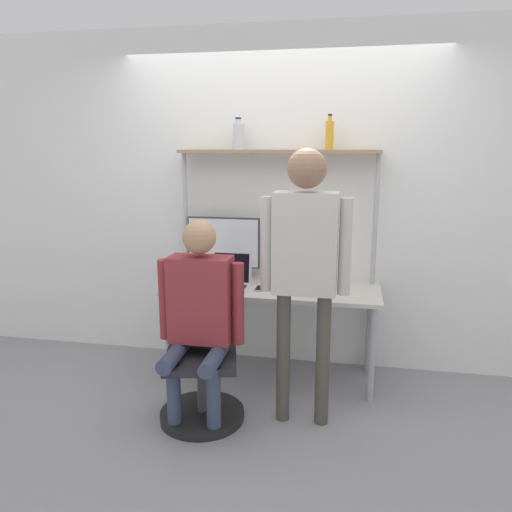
# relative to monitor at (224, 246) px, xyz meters

# --- Properties ---
(ground_plane) EXTENTS (12.00, 12.00, 0.00)m
(ground_plane) POSITION_rel_monitor_xyz_m (0.43, -0.52, -1.00)
(ground_plane) COLOR gray
(wall_back) EXTENTS (8.00, 0.06, 2.70)m
(wall_back) POSITION_rel_monitor_xyz_m (0.43, 0.19, 0.35)
(wall_back) COLOR white
(wall_back) RESTS_ON ground_plane
(desk) EXTENTS (1.62, 0.66, 0.74)m
(desk) POSITION_rel_monitor_xyz_m (0.43, -0.17, -0.35)
(desk) COLOR beige
(desk) RESTS_ON ground_plane
(shelf_unit) EXTENTS (1.54, 0.22, 1.76)m
(shelf_unit) POSITION_rel_monitor_xyz_m (0.43, 0.03, 0.44)
(shelf_unit) COLOR #997A56
(shelf_unit) RESTS_ON ground_plane
(monitor) EXTENTS (0.59, 0.24, 0.50)m
(monitor) POSITION_rel_monitor_xyz_m (0.00, 0.00, 0.00)
(monitor) COLOR #333338
(monitor) RESTS_ON desk
(laptop) EXTENTS (0.31, 0.26, 0.26)m
(laptop) POSITION_rel_monitor_xyz_m (0.11, -0.23, -0.19)
(laptop) COLOR silver
(laptop) RESTS_ON desk
(cell_phone) EXTENTS (0.07, 0.15, 0.01)m
(cell_phone) POSITION_rel_monitor_xyz_m (0.35, -0.27, -0.26)
(cell_phone) COLOR silver
(cell_phone) RESTS_ON desk
(office_chair) EXTENTS (0.56, 0.56, 0.91)m
(office_chair) POSITION_rel_monitor_xyz_m (0.07, -0.87, -0.73)
(office_chair) COLOR black
(office_chair) RESTS_ON ground_plane
(person_seated) EXTENTS (0.57, 0.47, 1.34)m
(person_seated) POSITION_rel_monitor_xyz_m (0.08, -0.91, -0.22)
(person_seated) COLOR #38425B
(person_seated) RESTS_ON ground_plane
(person_standing) EXTENTS (0.56, 0.24, 1.78)m
(person_standing) POSITION_rel_monitor_xyz_m (0.73, -0.80, 0.14)
(person_standing) COLOR #4C473D
(person_standing) RESTS_ON ground_plane
(bottle_clear) EXTENTS (0.09, 0.09, 0.24)m
(bottle_clear) POSITION_rel_monitor_xyz_m (0.12, 0.03, 0.86)
(bottle_clear) COLOR silver
(bottle_clear) RESTS_ON shelf_unit
(bottle_amber) EXTENTS (0.06, 0.06, 0.26)m
(bottle_amber) POSITION_rel_monitor_xyz_m (0.82, 0.03, 0.87)
(bottle_amber) COLOR gold
(bottle_amber) RESTS_ON shelf_unit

